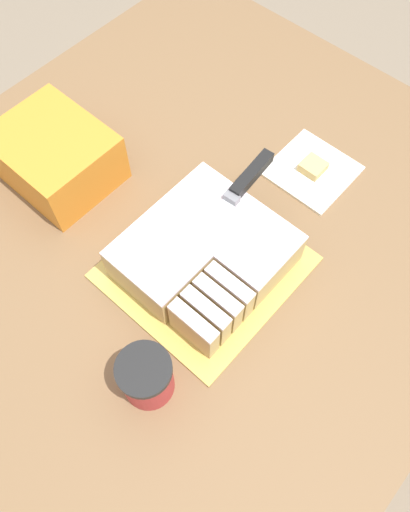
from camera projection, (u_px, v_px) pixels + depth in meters
name	position (u px, v px, depth m)	size (l,w,h in m)	color
ground_plane	(178.00, 378.00, 1.72)	(8.00, 8.00, 0.00)	#7F705B
countertop	(170.00, 335.00, 1.32)	(1.40, 1.10, 0.89)	brown
cake_board	(205.00, 267.00, 0.91)	(0.32, 0.30, 0.01)	gold
cake	(205.00, 253.00, 0.88)	(0.26, 0.24, 0.08)	tan
knife	(239.00, 189.00, 0.88)	(0.33, 0.05, 0.02)	silver
coffee_cup	(146.00, 377.00, 0.77)	(0.09, 0.09, 0.10)	#B23333
paper_napkin	(312.00, 170.00, 1.02)	(0.16, 0.16, 0.01)	white
brownie	(313.00, 167.00, 1.01)	(0.05, 0.05, 0.02)	tan
storage_box	(56.00, 157.00, 0.97)	(0.18, 0.21, 0.11)	orange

